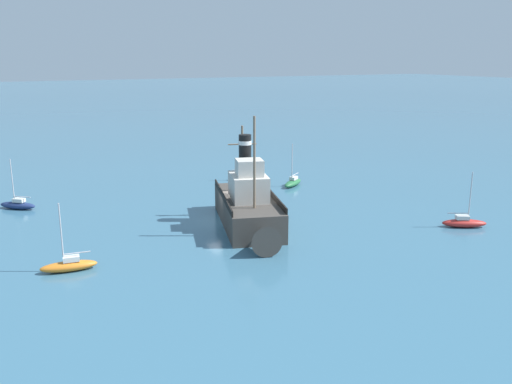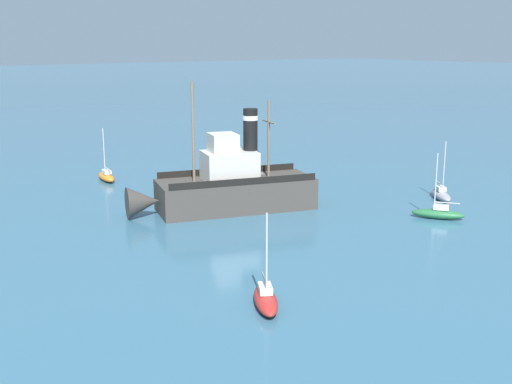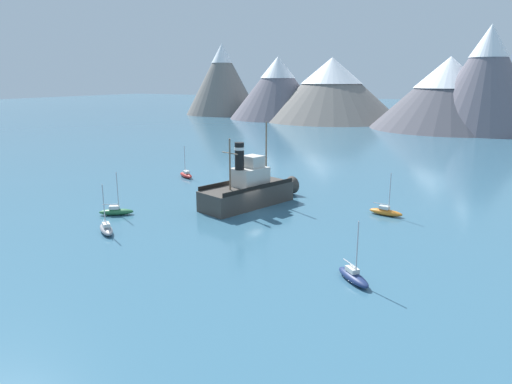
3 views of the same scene
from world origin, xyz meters
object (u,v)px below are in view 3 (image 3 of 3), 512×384
Objects in this scene: sailboat_orange at (386,212)px; sailboat_green at (116,211)px; sailboat_navy at (353,276)px; old_tugboat at (251,190)px; sailboat_red at (186,175)px; sailboat_grey at (106,229)px.

sailboat_orange is 30.47m from sailboat_green.
sailboat_orange and sailboat_navy have the same top height.
sailboat_green is (-11.12, -11.23, -1.40)m from old_tugboat.
sailboat_orange is 1.00× the size of sailboat_red.
old_tugboat is 15.86m from sailboat_green.
old_tugboat is 23.25m from sailboat_navy.
old_tugboat is 3.01× the size of sailboat_orange.
sailboat_red is 1.00× the size of sailboat_navy.
old_tugboat is at bearing -27.67° from sailboat_red.
sailboat_grey is (-22.99, -19.65, 0.00)m from sailboat_orange.
sailboat_red is 1.00× the size of sailboat_green.
sailboat_red and sailboat_grey have the same top height.
sailboat_red is at bearing 152.33° from old_tugboat.
sailboat_orange is 1.00× the size of sailboat_grey.
old_tugboat is 16.01m from sailboat_orange.
old_tugboat is 3.01× the size of sailboat_navy.
sailboat_orange is 32.57m from sailboat_red.
sailboat_red is 26.50m from sailboat_grey.
sailboat_orange and sailboat_red have the same top height.
old_tugboat reaches higher than sailboat_navy.
sailboat_orange is at bearing 28.83° from sailboat_green.
sailboat_grey is (-7.42, -16.18, -1.40)m from old_tugboat.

